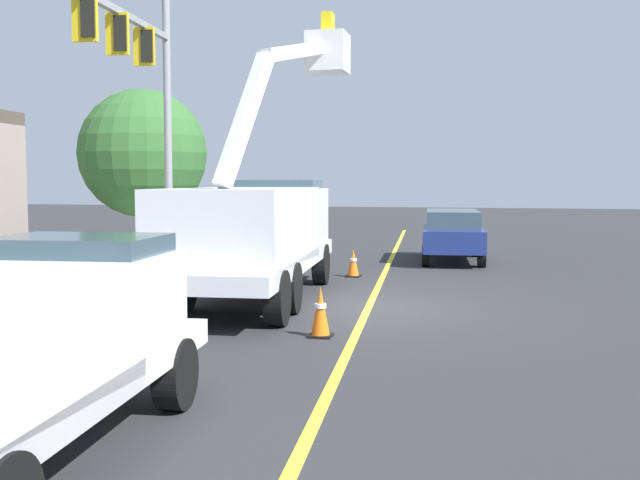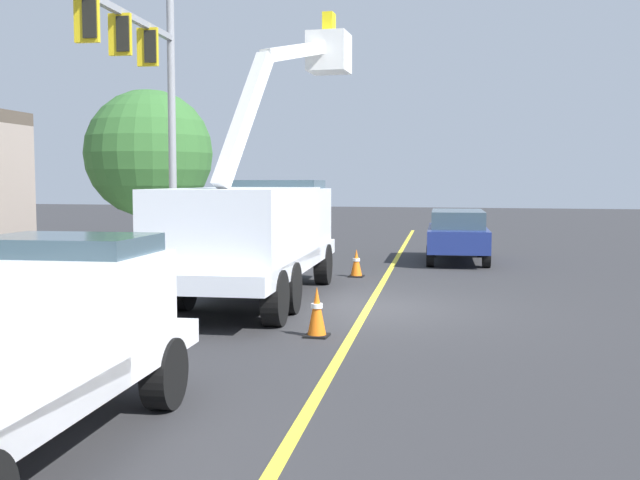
{
  "view_description": "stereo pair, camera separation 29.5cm",
  "coord_description": "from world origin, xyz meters",
  "px_view_note": "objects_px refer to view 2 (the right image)",
  "views": [
    {
      "loc": [
        -15.3,
        -2.56,
        2.67
      ],
      "look_at": [
        0.28,
        1.1,
        1.4
      ],
      "focal_mm": 41.89,
      "sensor_mm": 36.0,
      "label": 1
    },
    {
      "loc": [
        -15.23,
        -2.85,
        2.67
      ],
      "look_at": [
        0.28,
        1.1,
        1.4
      ],
      "focal_mm": 41.89,
      "sensor_mm": 36.0,
      "label": 2
    }
  ],
  "objects_px": {
    "passing_minivan": "(457,232)",
    "traffic_cone_mid_rear": "(356,263)",
    "traffic_signal_mast": "(146,79)",
    "utility_bucket_truck": "(256,229)",
    "traffic_cone_mid_front": "(317,312)"
  },
  "relations": [
    {
      "from": "traffic_cone_mid_front",
      "to": "traffic_signal_mast",
      "type": "distance_m",
      "value": 9.84
    },
    {
      "from": "utility_bucket_truck",
      "to": "passing_minivan",
      "type": "xyz_separation_m",
      "value": [
        9.15,
        -3.84,
        -0.63
      ]
    },
    {
      "from": "traffic_cone_mid_front",
      "to": "traffic_signal_mast",
      "type": "bearing_deg",
      "value": 46.28
    },
    {
      "from": "utility_bucket_truck",
      "to": "passing_minivan",
      "type": "height_order",
      "value": "utility_bucket_truck"
    },
    {
      "from": "utility_bucket_truck",
      "to": "traffic_cone_mid_front",
      "type": "xyz_separation_m",
      "value": [
        -3.6,
        -2.34,
        -1.17
      ]
    },
    {
      "from": "traffic_cone_mid_rear",
      "to": "utility_bucket_truck",
      "type": "bearing_deg",
      "value": 162.41
    },
    {
      "from": "passing_minivan",
      "to": "traffic_cone_mid_rear",
      "type": "bearing_deg",
      "value": 152.74
    },
    {
      "from": "traffic_cone_mid_front",
      "to": "utility_bucket_truck",
      "type": "bearing_deg",
      "value": 32.95
    },
    {
      "from": "traffic_cone_mid_rear",
      "to": "traffic_signal_mast",
      "type": "relative_size",
      "value": 0.1
    },
    {
      "from": "traffic_cone_mid_front",
      "to": "traffic_signal_mast",
      "type": "relative_size",
      "value": 0.11
    },
    {
      "from": "traffic_signal_mast",
      "to": "utility_bucket_truck",
      "type": "bearing_deg",
      "value": -120.9
    },
    {
      "from": "traffic_cone_mid_rear",
      "to": "traffic_signal_mast",
      "type": "xyz_separation_m",
      "value": [
        -2.11,
        5.23,
        4.95
      ]
    },
    {
      "from": "utility_bucket_truck",
      "to": "traffic_cone_mid_front",
      "type": "relative_size",
      "value": 9.64
    },
    {
      "from": "traffic_cone_mid_front",
      "to": "traffic_cone_mid_rear",
      "type": "distance_m",
      "value": 8.06
    },
    {
      "from": "traffic_cone_mid_front",
      "to": "traffic_cone_mid_rear",
      "type": "bearing_deg",
      "value": 6.69
    }
  ]
}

